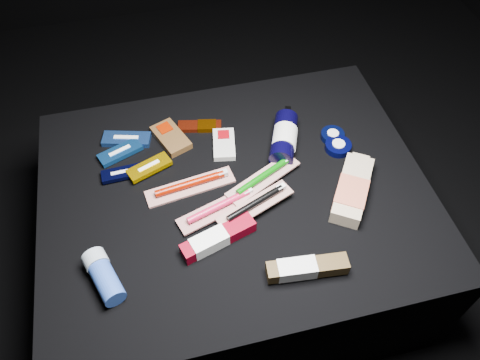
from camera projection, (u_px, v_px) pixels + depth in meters
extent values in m
plane|color=black|center=(236.00, 263.00, 1.51)|extent=(3.00, 3.00, 0.00)
cube|color=black|center=(236.00, 230.00, 1.35)|extent=(0.98, 0.78, 0.40)
cube|color=#224C9D|center=(127.00, 139.00, 1.29)|extent=(0.14, 0.08, 0.02)
cube|color=silver|center=(127.00, 139.00, 1.29)|extent=(0.07, 0.03, 0.02)
cube|color=#174F99|center=(120.00, 152.00, 1.25)|extent=(0.12, 0.08, 0.01)
cube|color=white|center=(120.00, 152.00, 1.25)|extent=(0.06, 0.03, 0.02)
cube|color=black|center=(122.00, 173.00, 1.21)|extent=(0.10, 0.04, 0.01)
cube|color=silver|center=(122.00, 173.00, 1.21)|extent=(0.05, 0.01, 0.01)
cube|color=#D39F00|center=(149.00, 167.00, 1.22)|extent=(0.12, 0.08, 0.01)
cube|color=white|center=(149.00, 167.00, 1.21)|extent=(0.06, 0.03, 0.02)
cube|color=#4E3318|center=(171.00, 138.00, 1.29)|extent=(0.11, 0.14, 0.02)
cube|color=#7D1600|center=(165.00, 130.00, 1.30)|extent=(0.05, 0.05, 0.02)
cube|color=beige|center=(224.00, 144.00, 1.27)|extent=(0.08, 0.12, 0.02)
cube|color=maroon|center=(224.00, 137.00, 1.29)|extent=(0.04, 0.04, 0.02)
cube|color=maroon|center=(200.00, 126.00, 1.32)|extent=(0.13, 0.06, 0.01)
cube|color=#984B05|center=(207.00, 126.00, 1.32)|extent=(0.06, 0.05, 0.01)
cylinder|color=black|center=(284.00, 138.00, 1.26)|extent=(0.12, 0.17, 0.06)
cylinder|color=silver|center=(284.00, 139.00, 1.25)|extent=(0.09, 0.09, 0.07)
cylinder|color=black|center=(287.00, 115.00, 1.31)|extent=(0.03, 0.03, 0.02)
cube|color=black|center=(288.00, 111.00, 1.33)|extent=(0.03, 0.03, 0.01)
cylinder|color=black|center=(332.00, 136.00, 1.29)|extent=(0.06, 0.06, 0.02)
cylinder|color=silver|center=(333.00, 135.00, 1.29)|extent=(0.03, 0.03, 0.02)
cylinder|color=black|center=(338.00, 146.00, 1.27)|extent=(0.07, 0.07, 0.02)
cylinder|color=silver|center=(338.00, 146.00, 1.27)|extent=(0.03, 0.03, 0.02)
cube|color=tan|center=(352.00, 190.00, 1.16)|extent=(0.17, 0.21, 0.04)
cube|color=#C26147|center=(351.00, 196.00, 1.15)|extent=(0.11, 0.12, 0.04)
cube|color=tan|center=(360.00, 161.00, 1.22)|extent=(0.05, 0.04, 0.03)
cylinder|color=#2A4CA3|center=(107.00, 282.00, 1.00)|extent=(0.08, 0.11, 0.05)
cylinder|color=#90A0AB|center=(96.00, 260.00, 1.03)|extent=(0.06, 0.05, 0.05)
cube|color=silver|center=(190.00, 187.00, 1.19)|extent=(0.23, 0.08, 0.01)
cylinder|color=#750F00|center=(190.00, 184.00, 1.18)|extent=(0.18, 0.04, 0.02)
cube|color=beige|center=(223.00, 173.00, 1.20)|extent=(0.03, 0.02, 0.01)
cube|color=#BCB5B0|center=(219.00, 209.00, 1.14)|extent=(0.22, 0.11, 0.01)
cylinder|color=#B3173D|center=(219.00, 206.00, 1.13)|extent=(0.17, 0.07, 0.02)
cube|color=silver|center=(248.00, 192.00, 1.16)|extent=(0.03, 0.02, 0.01)
cube|color=silver|center=(263.00, 179.00, 1.19)|extent=(0.21, 0.14, 0.01)
cylinder|color=#045405|center=(263.00, 176.00, 1.18)|extent=(0.16, 0.09, 0.02)
cube|color=silver|center=(287.00, 159.00, 1.21)|extent=(0.03, 0.02, 0.01)
cube|color=silver|center=(255.00, 206.00, 1.13)|extent=(0.21, 0.12, 0.01)
cylinder|color=black|center=(255.00, 203.00, 1.12)|extent=(0.16, 0.07, 0.02)
cube|color=white|center=(281.00, 187.00, 1.15)|extent=(0.03, 0.02, 0.01)
cube|color=maroon|center=(218.00, 238.00, 1.08)|extent=(0.19, 0.09, 0.03)
cube|color=white|center=(209.00, 242.00, 1.07)|extent=(0.10, 0.07, 0.04)
cube|color=#3E2D14|center=(307.00, 268.00, 1.03)|extent=(0.18, 0.06, 0.03)
cube|color=silver|center=(297.00, 269.00, 1.03)|extent=(0.09, 0.05, 0.04)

